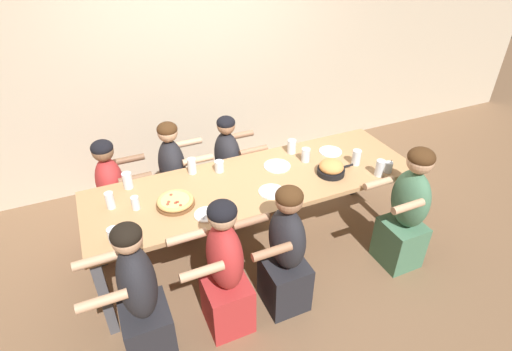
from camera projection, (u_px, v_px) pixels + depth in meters
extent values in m
plane|color=brown|center=(256.00, 248.00, 3.76)|extent=(18.00, 18.00, 0.00)
cube|color=beige|center=(192.00, 33.00, 4.13)|extent=(10.00, 0.06, 3.20)
cube|color=tan|center=(256.00, 182.00, 3.35)|extent=(2.79, 0.88, 0.04)
cube|color=#4C4C51|center=(105.00, 298.00, 2.82)|extent=(0.07, 0.07, 0.72)
cube|color=#4C4C51|center=(403.00, 204.00, 3.73)|extent=(0.07, 0.07, 0.72)
cube|color=#4C4C51|center=(95.00, 233.00, 3.40)|extent=(0.07, 0.07, 0.72)
cube|color=#4C4C51|center=(355.00, 165.00, 4.31)|extent=(0.07, 0.07, 0.72)
cylinder|color=brown|center=(176.00, 204.00, 3.06)|extent=(0.30, 0.30, 0.02)
torus|color=tan|center=(175.00, 201.00, 3.04)|extent=(0.28, 0.28, 0.03)
cylinder|color=#E5C675|center=(175.00, 201.00, 3.05)|extent=(0.24, 0.24, 0.03)
cylinder|color=#C6422D|center=(176.00, 203.00, 3.00)|extent=(0.02, 0.02, 0.01)
cylinder|color=#C6422D|center=(171.00, 195.00, 3.09)|extent=(0.02, 0.02, 0.01)
cylinder|color=#C6422D|center=(178.00, 202.00, 3.01)|extent=(0.02, 0.02, 0.01)
cylinder|color=#C6422D|center=(181.00, 205.00, 2.98)|extent=(0.02, 0.02, 0.01)
cylinder|color=#C6422D|center=(168.00, 204.00, 2.99)|extent=(0.02, 0.02, 0.01)
cylinder|color=#C6422D|center=(169.00, 202.00, 3.01)|extent=(0.02, 0.02, 0.01)
cylinder|color=black|center=(331.00, 171.00, 3.41)|extent=(0.24, 0.24, 0.05)
cylinder|color=black|center=(348.00, 166.00, 3.47)|extent=(0.11, 0.02, 0.02)
ellipsoid|color=#D68E4C|center=(331.00, 166.00, 3.39)|extent=(0.21, 0.21, 0.11)
cylinder|color=white|center=(330.00, 151.00, 3.74)|extent=(0.21, 0.21, 0.01)
cube|color=#B7B7BC|center=(331.00, 151.00, 3.73)|extent=(0.11, 0.12, 0.01)
cylinder|color=white|center=(271.00, 191.00, 3.20)|extent=(0.21, 0.21, 0.01)
cube|color=#B7B7BC|center=(271.00, 191.00, 3.19)|extent=(0.09, 0.13, 0.01)
cylinder|color=white|center=(207.00, 214.00, 2.96)|extent=(0.19, 0.19, 0.01)
cube|color=#B7B7BC|center=(207.00, 213.00, 2.95)|extent=(0.09, 0.11, 0.01)
cylinder|color=white|center=(277.00, 166.00, 3.52)|extent=(0.24, 0.24, 0.01)
cube|color=#B7B7BC|center=(277.00, 165.00, 3.52)|extent=(0.15, 0.09, 0.01)
cylinder|color=silver|center=(388.00, 167.00, 3.43)|extent=(0.07, 0.07, 0.10)
cylinder|color=#1EA8DB|center=(388.00, 169.00, 3.43)|extent=(0.06, 0.06, 0.07)
cylinder|color=black|center=(390.00, 166.00, 3.43)|extent=(0.00, 0.01, 0.12)
cylinder|color=silver|center=(356.00, 157.00, 3.52)|extent=(0.08, 0.08, 0.14)
cylinder|color=black|center=(356.00, 160.00, 3.54)|extent=(0.07, 0.07, 0.08)
cylinder|color=silver|center=(306.00, 155.00, 3.57)|extent=(0.08, 0.08, 0.13)
cylinder|color=black|center=(306.00, 157.00, 3.58)|extent=(0.07, 0.07, 0.09)
cylinder|color=silver|center=(219.00, 166.00, 3.44)|extent=(0.08, 0.08, 0.10)
cylinder|color=black|center=(219.00, 167.00, 3.44)|extent=(0.07, 0.07, 0.08)
cylinder|color=silver|center=(110.00, 200.00, 3.00)|extent=(0.07, 0.07, 0.13)
cylinder|color=silver|center=(380.00, 168.00, 3.37)|extent=(0.08, 0.08, 0.15)
cylinder|color=black|center=(379.00, 172.00, 3.39)|extent=(0.07, 0.07, 0.08)
cylinder|color=silver|center=(128.00, 180.00, 3.22)|extent=(0.08, 0.08, 0.14)
cylinder|color=black|center=(128.00, 183.00, 3.24)|extent=(0.07, 0.07, 0.08)
cylinder|color=silver|center=(114.00, 235.00, 2.69)|extent=(0.08, 0.08, 0.11)
cylinder|color=black|center=(114.00, 238.00, 2.71)|extent=(0.07, 0.07, 0.05)
cylinder|color=silver|center=(292.00, 146.00, 3.70)|extent=(0.08, 0.08, 0.13)
cylinder|color=silver|center=(292.00, 148.00, 3.71)|extent=(0.07, 0.07, 0.09)
cylinder|color=silver|center=(192.00, 166.00, 3.40)|extent=(0.07, 0.07, 0.14)
cylinder|color=black|center=(192.00, 169.00, 3.42)|extent=(0.06, 0.06, 0.07)
cylinder|color=silver|center=(135.00, 203.00, 2.99)|extent=(0.06, 0.06, 0.11)
cylinder|color=black|center=(136.00, 205.00, 3.01)|extent=(0.05, 0.05, 0.06)
cube|color=#477556|center=(399.00, 242.00, 3.51)|extent=(0.32, 0.34, 0.43)
ellipsoid|color=#477556|center=(410.00, 199.00, 3.25)|extent=(0.24, 0.36, 0.52)
sphere|color=tan|center=(420.00, 161.00, 3.05)|extent=(0.21, 0.21, 0.21)
ellipsoid|color=#422814|center=(422.00, 157.00, 3.03)|extent=(0.21, 0.21, 0.14)
cylinder|color=tan|center=(408.00, 207.00, 2.99)|extent=(0.28, 0.06, 0.06)
cylinder|color=tan|center=(379.00, 183.00, 3.25)|extent=(0.28, 0.06, 0.06)
cube|color=#232328|center=(284.00, 283.00, 3.13)|extent=(0.32, 0.34, 0.43)
ellipsoid|color=#232328|center=(287.00, 238.00, 2.87)|extent=(0.24, 0.36, 0.50)
sphere|color=#9E7051|center=(289.00, 200.00, 2.68)|extent=(0.19, 0.19, 0.19)
ellipsoid|color=#422814|center=(289.00, 196.00, 2.66)|extent=(0.20, 0.20, 0.13)
cylinder|color=#9E7051|center=(272.00, 252.00, 2.61)|extent=(0.28, 0.06, 0.06)
cylinder|color=#9E7051|center=(251.00, 221.00, 2.88)|extent=(0.28, 0.06, 0.06)
cube|color=#B22D2D|center=(227.00, 303.00, 2.96)|extent=(0.32, 0.34, 0.43)
ellipsoid|color=#B22D2D|center=(225.00, 256.00, 2.70)|extent=(0.24, 0.36, 0.53)
sphere|color=tan|center=(222.00, 215.00, 2.51)|extent=(0.19, 0.19, 0.19)
ellipsoid|color=black|center=(222.00, 211.00, 2.49)|extent=(0.20, 0.20, 0.13)
cylinder|color=tan|center=(202.00, 272.00, 2.44)|extent=(0.28, 0.06, 0.06)
cylinder|color=tan|center=(187.00, 237.00, 2.70)|extent=(0.28, 0.06, 0.06)
cube|color=#232328|center=(229.00, 192.00, 4.14)|extent=(0.32, 0.34, 0.43)
ellipsoid|color=#232328|center=(227.00, 155.00, 3.90)|extent=(0.24, 0.36, 0.47)
sphere|color=#9E7051|center=(226.00, 126.00, 3.72)|extent=(0.17, 0.17, 0.17)
ellipsoid|color=black|center=(226.00, 123.00, 3.70)|extent=(0.18, 0.18, 0.12)
cylinder|color=#9E7051|center=(240.00, 135.00, 4.05)|extent=(0.28, 0.06, 0.06)
cylinder|color=#9E7051|center=(254.00, 150.00, 3.78)|extent=(0.28, 0.06, 0.06)
cube|color=#232328|center=(177.00, 206.00, 3.96)|extent=(0.32, 0.34, 0.43)
ellipsoid|color=#232328|center=(172.00, 165.00, 3.70)|extent=(0.24, 0.36, 0.51)
sphere|color=tan|center=(167.00, 132.00, 3.51)|extent=(0.18, 0.18, 0.18)
ellipsoid|color=#422814|center=(167.00, 129.00, 3.49)|extent=(0.18, 0.18, 0.13)
cylinder|color=tan|center=(187.00, 143.00, 3.84)|extent=(0.28, 0.06, 0.06)
cylinder|color=tan|center=(198.00, 160.00, 3.58)|extent=(0.28, 0.06, 0.06)
cube|color=#232328|center=(149.00, 331.00, 2.77)|extent=(0.32, 0.34, 0.43)
ellipsoid|color=#232328|center=(137.00, 282.00, 2.50)|extent=(0.24, 0.36, 0.55)
sphere|color=tan|center=(127.00, 239.00, 2.30)|extent=(0.18, 0.18, 0.18)
ellipsoid|color=black|center=(126.00, 235.00, 2.28)|extent=(0.19, 0.19, 0.13)
cylinder|color=tan|center=(102.00, 301.00, 2.23)|extent=(0.28, 0.06, 0.06)
cylinder|color=tan|center=(96.00, 261.00, 2.49)|extent=(0.28, 0.06, 0.06)
cube|color=#B22D2D|center=(119.00, 220.00, 3.77)|extent=(0.32, 0.34, 0.43)
ellipsoid|color=#B22D2D|center=(110.00, 182.00, 3.52)|extent=(0.24, 0.36, 0.45)
sphere|color=brown|center=(103.00, 151.00, 3.35)|extent=(0.18, 0.18, 0.18)
ellipsoid|color=black|center=(102.00, 148.00, 3.33)|extent=(0.19, 0.19, 0.13)
cylinder|color=brown|center=(129.00, 159.00, 3.68)|extent=(0.28, 0.06, 0.06)
cylinder|color=brown|center=(135.00, 178.00, 3.42)|extent=(0.28, 0.06, 0.06)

